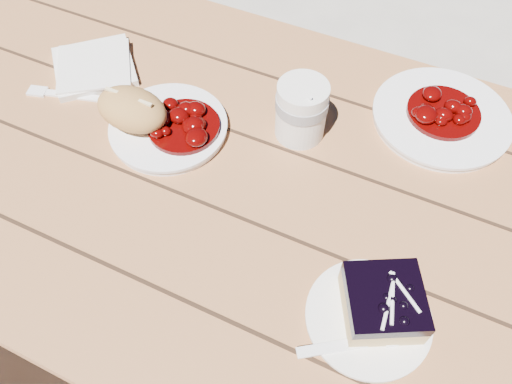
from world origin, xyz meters
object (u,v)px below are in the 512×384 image
at_px(main_plate, 169,128).
at_px(bread_roll, 132,109).
at_px(coffee_cup, 301,111).
at_px(second_plate, 441,118).
at_px(blueberry_cake, 383,302).
at_px(dessert_plate, 368,318).
at_px(picnic_table, 120,173).

distance_m(main_plate, bread_roll, 0.07).
height_order(coffee_cup, second_plate, coffee_cup).
bearing_deg(bread_roll, coffee_cup, 23.60).
relative_size(blueberry_cake, coffee_cup, 1.26).
distance_m(blueberry_cake, coffee_cup, 0.35).
relative_size(bread_roll, dessert_plate, 0.77).
bearing_deg(dessert_plate, picnic_table, 164.65).
relative_size(picnic_table, main_plate, 9.71).
relative_size(main_plate, bread_roll, 1.56).
xyz_separation_m(bread_roll, second_plate, (0.49, 0.25, -0.04)).
height_order(blueberry_cake, coffee_cup, coffee_cup).
bearing_deg(bread_roll, main_plate, 19.98).
relative_size(blueberry_cake, second_plate, 0.57).
distance_m(picnic_table, coffee_cup, 0.42).
bearing_deg(coffee_cup, picnic_table, -159.30).
height_order(picnic_table, bread_roll, bread_roll).
xyz_separation_m(main_plate, second_plate, (0.44, 0.23, 0.00)).
height_order(main_plate, coffee_cup, coffee_cup).
bearing_deg(coffee_cup, blueberry_cake, -49.36).
bearing_deg(bread_roll, dessert_plate, -18.75).
relative_size(picnic_table, blueberry_cake, 14.42).
bearing_deg(dessert_plate, coffee_cup, 127.87).
bearing_deg(second_plate, main_plate, -151.96).
relative_size(main_plate, blueberry_cake, 1.48).
height_order(bread_roll, coffee_cup, coffee_cup).
xyz_separation_m(picnic_table, dessert_plate, (0.56, -0.15, 0.17)).
distance_m(bread_roll, coffee_cup, 0.29).
height_order(blueberry_cake, second_plate, blueberry_cake).
height_order(dessert_plate, coffee_cup, coffee_cup).
distance_m(main_plate, second_plate, 0.50).
bearing_deg(main_plate, bread_roll, -160.02).
distance_m(dessert_plate, blueberry_cake, 0.04).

